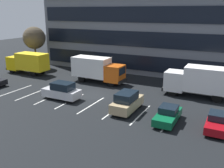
{
  "coord_description": "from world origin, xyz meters",
  "views": [
    {
      "loc": [
        14.82,
        -24.26,
        9.67
      ],
      "look_at": [
        1.85,
        1.05,
        1.4
      ],
      "focal_mm": 40.31,
      "sensor_mm": 36.0,
      "label": 1
    }
  ],
  "objects_px": {
    "sedan_maroon": "(218,122)",
    "bare_tree": "(34,38)",
    "box_truck_yellow_all": "(28,62)",
    "box_truck_orange": "(97,69)",
    "suv_silver": "(62,91)",
    "suv_tan": "(127,102)",
    "box_truck_white": "(200,80)",
    "sedan_forest": "(168,115)"
  },
  "relations": [
    {
      "from": "box_truck_white",
      "to": "sedan_maroon",
      "type": "height_order",
      "value": "box_truck_white"
    },
    {
      "from": "box_truck_yellow_all",
      "to": "sedan_maroon",
      "type": "relative_size",
      "value": 1.78
    },
    {
      "from": "suv_silver",
      "to": "sedan_maroon",
      "type": "height_order",
      "value": "suv_silver"
    },
    {
      "from": "suv_silver",
      "to": "box_truck_orange",
      "type": "bearing_deg",
      "value": 89.79
    },
    {
      "from": "box_truck_orange",
      "to": "sedan_forest",
      "type": "height_order",
      "value": "box_truck_orange"
    },
    {
      "from": "suv_silver",
      "to": "bare_tree",
      "type": "bearing_deg",
      "value": 142.08
    },
    {
      "from": "box_truck_yellow_all",
      "to": "box_truck_white",
      "type": "bearing_deg",
      "value": 1.34
    },
    {
      "from": "sedan_forest",
      "to": "bare_tree",
      "type": "distance_m",
      "value": 29.61
    },
    {
      "from": "box_truck_orange",
      "to": "box_truck_white",
      "type": "distance_m",
      "value": 13.72
    },
    {
      "from": "suv_silver",
      "to": "sedan_forest",
      "type": "xyz_separation_m",
      "value": [
        12.37,
        -0.63,
        -0.26
      ]
    },
    {
      "from": "box_truck_white",
      "to": "suv_silver",
      "type": "distance_m",
      "value": 15.87
    },
    {
      "from": "suv_silver",
      "to": "bare_tree",
      "type": "distance_m",
      "value": 18.74
    },
    {
      "from": "box_truck_orange",
      "to": "sedan_maroon",
      "type": "distance_m",
      "value": 18.4
    },
    {
      "from": "box_truck_yellow_all",
      "to": "suv_tan",
      "type": "relative_size",
      "value": 1.63
    },
    {
      "from": "bare_tree",
      "to": "box_truck_white",
      "type": "bearing_deg",
      "value": -6.84
    },
    {
      "from": "box_truck_orange",
      "to": "suv_tan",
      "type": "distance_m",
      "value": 11.24
    },
    {
      "from": "box_truck_yellow_all",
      "to": "sedan_forest",
      "type": "bearing_deg",
      "value": -17.66
    },
    {
      "from": "sedan_forest",
      "to": "suv_tan",
      "type": "distance_m",
      "value": 4.4
    },
    {
      "from": "box_truck_yellow_all",
      "to": "box_truck_orange",
      "type": "bearing_deg",
      "value": 3.16
    },
    {
      "from": "suv_tan",
      "to": "sedan_maroon",
      "type": "bearing_deg",
      "value": -1.9
    },
    {
      "from": "box_truck_yellow_all",
      "to": "suv_tan",
      "type": "xyz_separation_m",
      "value": [
        20.34,
        -7.15,
        -0.92
      ]
    },
    {
      "from": "box_truck_yellow_all",
      "to": "sedan_maroon",
      "type": "distance_m",
      "value": 29.77
    },
    {
      "from": "box_truck_orange",
      "to": "sedan_maroon",
      "type": "xyz_separation_m",
      "value": [
        16.47,
        -8.12,
        -1.28
      ]
    },
    {
      "from": "box_truck_yellow_all",
      "to": "sedan_maroon",
      "type": "xyz_separation_m",
      "value": [
        28.8,
        -7.43,
        -1.2
      ]
    },
    {
      "from": "box_truck_orange",
      "to": "suv_tan",
      "type": "bearing_deg",
      "value": -44.39
    },
    {
      "from": "box_truck_yellow_all",
      "to": "suv_tan",
      "type": "distance_m",
      "value": 21.58
    },
    {
      "from": "box_truck_yellow_all",
      "to": "suv_tan",
      "type": "bearing_deg",
      "value": -19.38
    },
    {
      "from": "suv_silver",
      "to": "sedan_maroon",
      "type": "xyz_separation_m",
      "value": [
        16.49,
        -0.21,
        -0.26
      ]
    },
    {
      "from": "box_truck_orange",
      "to": "suv_silver",
      "type": "relative_size",
      "value": 1.73
    },
    {
      "from": "box_truck_orange",
      "to": "sedan_forest",
      "type": "xyz_separation_m",
      "value": [
        12.34,
        -8.54,
        -1.28
      ]
    },
    {
      "from": "box_truck_white",
      "to": "suv_silver",
      "type": "bearing_deg",
      "value": -150.32
    },
    {
      "from": "box_truck_white",
      "to": "sedan_maroon",
      "type": "xyz_separation_m",
      "value": [
        2.74,
        -8.04,
        -1.34
      ]
    },
    {
      "from": "box_truck_orange",
      "to": "bare_tree",
      "type": "xyz_separation_m",
      "value": [
        -14.42,
        3.3,
        3.26
      ]
    },
    {
      "from": "suv_silver",
      "to": "suv_tan",
      "type": "xyz_separation_m",
      "value": [
        8.03,
        0.08,
        0.02
      ]
    },
    {
      "from": "box_truck_orange",
      "to": "box_truck_white",
      "type": "relative_size",
      "value": 0.97
    },
    {
      "from": "box_truck_yellow_all",
      "to": "bare_tree",
      "type": "distance_m",
      "value": 5.6
    },
    {
      "from": "bare_tree",
      "to": "box_truck_yellow_all",
      "type": "bearing_deg",
      "value": -62.38
    },
    {
      "from": "suv_silver",
      "to": "sedan_forest",
      "type": "distance_m",
      "value": 12.39
    },
    {
      "from": "box_truck_yellow_all",
      "to": "bare_tree",
      "type": "height_order",
      "value": "bare_tree"
    },
    {
      "from": "box_truck_yellow_all",
      "to": "sedan_forest",
      "type": "height_order",
      "value": "box_truck_yellow_all"
    },
    {
      "from": "sedan_maroon",
      "to": "bare_tree",
      "type": "relative_size",
      "value": 0.57
    },
    {
      "from": "box_truck_orange",
      "to": "box_truck_yellow_all",
      "type": "bearing_deg",
      "value": -176.84
    }
  ]
}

